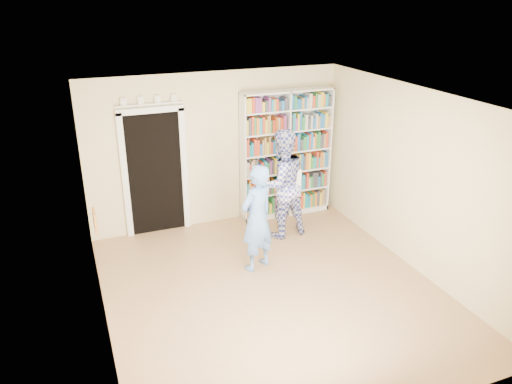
# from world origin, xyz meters

# --- Properties ---
(floor) EXTENTS (5.00, 5.00, 0.00)m
(floor) POSITION_xyz_m (0.00, 0.00, 0.00)
(floor) COLOR #AC7753
(floor) RESTS_ON ground
(ceiling) EXTENTS (5.00, 5.00, 0.00)m
(ceiling) POSITION_xyz_m (0.00, 0.00, 2.70)
(ceiling) COLOR white
(ceiling) RESTS_ON wall_back
(wall_back) EXTENTS (4.50, 0.00, 4.50)m
(wall_back) POSITION_xyz_m (0.00, 2.50, 1.35)
(wall_back) COLOR beige
(wall_back) RESTS_ON floor
(wall_left) EXTENTS (0.00, 5.00, 5.00)m
(wall_left) POSITION_xyz_m (-2.25, 0.00, 1.35)
(wall_left) COLOR beige
(wall_left) RESTS_ON floor
(wall_right) EXTENTS (0.00, 5.00, 5.00)m
(wall_right) POSITION_xyz_m (2.25, 0.00, 1.35)
(wall_right) COLOR beige
(wall_right) RESTS_ON floor
(bookshelf) EXTENTS (1.70, 0.32, 2.33)m
(bookshelf) POSITION_xyz_m (1.26, 2.34, 1.18)
(bookshelf) COLOR white
(bookshelf) RESTS_ON floor
(doorway) EXTENTS (1.10, 0.08, 2.43)m
(doorway) POSITION_xyz_m (-1.10, 2.48, 1.18)
(doorway) COLOR black
(doorway) RESTS_ON floor
(wall_art) EXTENTS (0.03, 0.25, 0.25)m
(wall_art) POSITION_xyz_m (-2.23, 0.20, 1.40)
(wall_art) COLOR brown
(wall_art) RESTS_ON wall_left
(man_blue) EXTENTS (0.71, 0.61, 1.65)m
(man_blue) POSITION_xyz_m (0.03, 0.69, 0.82)
(man_blue) COLOR #5C88CD
(man_blue) RESTS_ON floor
(man_plaid) EXTENTS (0.99, 0.82, 1.87)m
(man_plaid) POSITION_xyz_m (0.83, 1.58, 0.94)
(man_plaid) COLOR #313897
(man_plaid) RESTS_ON floor
(paper_sheet) EXTENTS (0.22, 0.04, 0.32)m
(paper_sheet) POSITION_xyz_m (0.98, 1.38, 1.07)
(paper_sheet) COLOR white
(paper_sheet) RESTS_ON man_plaid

